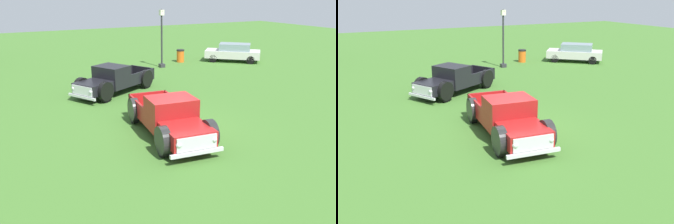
{
  "view_description": "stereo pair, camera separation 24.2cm",
  "coord_description": "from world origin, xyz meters",
  "views": [
    {
      "loc": [
        -6.24,
        -11.29,
        5.16
      ],
      "look_at": [
        -0.39,
        -0.21,
        0.9
      ],
      "focal_mm": 38.17,
      "sensor_mm": 36.0,
      "label": 1
    },
    {
      "loc": [
        -6.02,
        -11.4,
        5.16
      ],
      "look_at": [
        -0.39,
        -0.21,
        0.9
      ],
      "focal_mm": 38.17,
      "sensor_mm": 36.0,
      "label": 2
    }
  ],
  "objects": [
    {
      "name": "ground_plane",
      "position": [
        0.0,
        0.0,
        0.0
      ],
      "size": [
        80.0,
        80.0,
        0.0
      ],
      "primitive_type": "plane",
      "color": "#3D6B28"
    },
    {
      "name": "pickup_truck_foreground",
      "position": [
        -0.43,
        -0.57,
        0.73
      ],
      "size": [
        2.45,
        5.2,
        1.54
      ],
      "color": "maroon",
      "rests_on": "ground_plane"
    },
    {
      "name": "pickup_truck_behind_left",
      "position": [
        -0.39,
        6.18,
        0.71
      ],
      "size": [
        5.09,
        3.81,
        1.49
      ],
      "color": "black",
      "rests_on": "ground_plane"
    },
    {
      "name": "sedan_distant_b",
      "position": [
        10.95,
        10.56,
        0.72
      ],
      "size": [
        4.17,
        3.98,
        1.37
      ],
      "color": "silver",
      "rests_on": "ground_plane"
    },
    {
      "name": "lamp_post_near",
      "position": [
        5.1,
        11.12,
        2.11
      ],
      "size": [
        0.36,
        0.36,
        4.02
      ],
      "color": "#2D2D33",
      "rests_on": "ground_plane"
    },
    {
      "name": "trash_can",
      "position": [
        7.25,
        12.24,
        0.48
      ],
      "size": [
        0.59,
        0.59,
        0.95
      ],
      "color": "orange",
      "rests_on": "ground_plane"
    }
  ]
}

